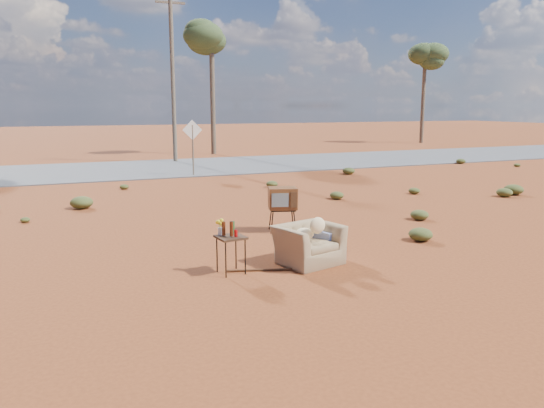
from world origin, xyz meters
name	(u,v)px	position (x,y,z in m)	size (l,w,h in m)	color
ground	(279,260)	(0.00, 0.00, 0.00)	(140.00, 140.00, 0.00)	brown
highway	(143,169)	(0.00, 15.00, 0.02)	(140.00, 7.00, 0.04)	#565659
armchair	(312,239)	(0.46, -0.36, 0.43)	(1.33, 1.06, 0.91)	#92754F
tv_unit	(283,199)	(0.94, 1.99, 0.73)	(0.72, 0.64, 0.98)	black
side_table	(228,235)	(-1.08, -0.39, 0.65)	(0.49, 0.49, 0.89)	#3B2515
rusty_bar	(269,270)	(-0.43, -0.54, 0.02)	(0.04, 0.04, 1.40)	#4D2A14
road_sign	(193,138)	(1.50, 12.00, 1.50)	(0.78, 0.06, 2.19)	brown
eucalyptus_center	(211,38)	(5.00, 21.00, 6.43)	(3.20, 3.20, 7.60)	brown
eucalyptus_right	(425,61)	(22.00, 24.00, 5.94)	(3.20, 3.20, 7.10)	brown
utility_pole_center	(173,76)	(2.00, 17.50, 4.15)	(1.40, 0.20, 8.00)	brown
scrub_patch	(179,211)	(-0.82, 4.41, 0.14)	(17.49, 8.07, 0.33)	#474E22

